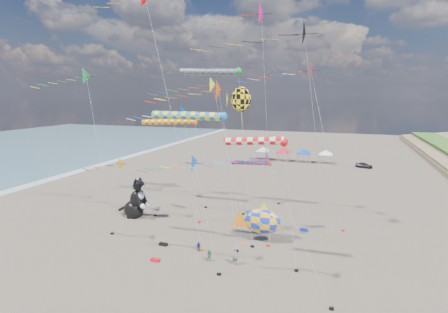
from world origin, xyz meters
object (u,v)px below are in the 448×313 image
person_adult (235,257)px  child_blue (199,246)px  parked_car (364,165)px  cat_inflatable (135,197)px  child_green (209,255)px  fish_inflatable (261,221)px

person_adult → child_blue: (-4.48, 1.63, -0.34)m
child_blue → parked_car: bearing=28.4°
cat_inflatable → child_green: bearing=-23.5°
child_blue → child_green: bearing=-84.8°
child_green → parked_car: size_ratio=0.34×
child_green → child_blue: 2.62m
cat_inflatable → child_blue: size_ratio=5.61×
child_blue → parked_car: 53.71m
cat_inflatable → fish_inflatable: size_ratio=0.97×
cat_inflatable → person_adult: cat_inflatable is taller
person_adult → cat_inflatable: bearing=126.5°
child_green → child_blue: (-1.91, 1.79, -0.12)m
cat_inflatable → parked_car: bearing=63.5°
fish_inflatable → parked_car: (12.69, 46.06, -1.75)m
child_blue → parked_car: size_ratio=0.28×
fish_inflatable → child_blue: fish_inflatable is taller
person_adult → child_green: size_ratio=1.34×
cat_inflatable → fish_inflatable: bearing=0.9°
fish_inflatable → child_blue: 7.38m
child_green → fish_inflatable: bearing=61.7°
fish_inflatable → child_green: 7.44m
fish_inflatable → child_blue: size_ratio=5.79×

